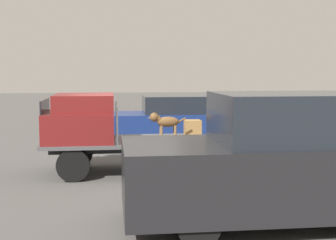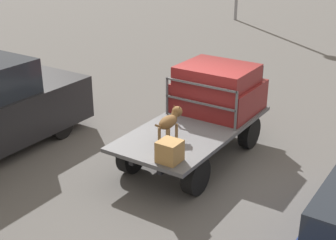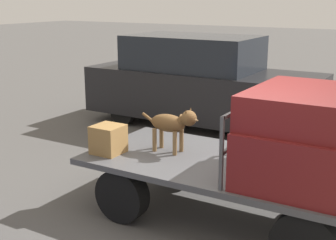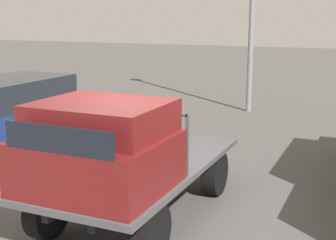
% 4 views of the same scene
% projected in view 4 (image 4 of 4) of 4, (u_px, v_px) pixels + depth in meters
% --- Properties ---
extents(ground_plane, '(80.00, 80.00, 0.00)m').
position_uv_depth(ground_plane, '(140.00, 213.00, 6.98)').
color(ground_plane, '#514F4C').
extents(flatbed_truck, '(3.85, 1.83, 0.78)m').
position_uv_depth(flatbed_truck, '(140.00, 177.00, 6.86)').
color(flatbed_truck, black).
rests_on(flatbed_truck, ground).
extents(truck_cab, '(1.57, 1.71, 1.07)m').
position_uv_depth(truck_cab, '(99.00, 148.00, 5.76)').
color(truck_cab, maroon).
rests_on(truck_cab, flatbed_truck).
extents(truck_headboard, '(0.04, 1.71, 0.85)m').
position_uv_depth(truck_headboard, '(131.00, 129.00, 6.48)').
color(truck_headboard, '#4C4C4F').
rests_on(truck_headboard, flatbed_truck).
extents(dog, '(0.90, 0.24, 0.66)m').
position_uv_depth(dog, '(166.00, 123.00, 7.49)').
color(dog, brown).
rests_on(dog, flatbed_truck).
extents(cargo_crate, '(0.39, 0.39, 0.39)m').
position_uv_depth(cargo_crate, '(159.00, 124.00, 8.41)').
color(cargo_crate, olive).
rests_on(cargo_crate, flatbed_truck).
extents(parked_sedan, '(4.55, 1.80, 1.58)m').
position_uv_depth(parked_sedan, '(8.00, 116.00, 10.00)').
color(parked_sedan, black).
rests_on(parked_sedan, ground).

